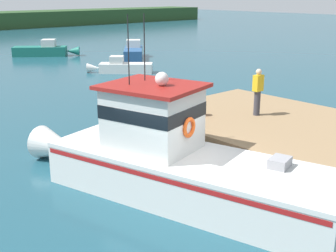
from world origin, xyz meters
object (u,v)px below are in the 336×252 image
(bait_bucket, at_px, (201,111))
(moored_boat_off_the_point, at_px, (45,50))
(moored_boat_near_channel, at_px, (121,67))
(mooring_buoy_inshore, at_px, (198,99))
(moored_boat_far_right, at_px, (133,52))
(deckhand_by_the_boat, at_px, (258,91))
(main_fishing_boat, at_px, (173,160))
(crate_stack_near_edge, at_px, (178,112))

(bait_bucket, bearing_deg, moored_boat_off_the_point, 74.47)
(moored_boat_near_channel, height_order, mooring_buoy_inshore, moored_boat_near_channel)
(moored_boat_far_right, bearing_deg, mooring_buoy_inshore, -116.61)
(bait_bucket, distance_m, moored_boat_far_right, 23.34)
(deckhand_by_the_boat, bearing_deg, main_fishing_boat, -169.74)
(mooring_buoy_inshore, bearing_deg, moored_boat_far_right, 63.39)
(main_fishing_boat, relative_size, crate_stack_near_edge, 16.56)
(main_fishing_boat, distance_m, deckhand_by_the_boat, 4.98)
(bait_bucket, height_order, deckhand_by_the_boat, deckhand_by_the_boat)
(crate_stack_near_edge, xyz_separation_m, moored_boat_near_channel, (7.89, 14.08, -0.99))
(main_fishing_boat, relative_size, mooring_buoy_inshore, 28.10)
(crate_stack_near_edge, relative_size, moored_boat_far_right, 0.12)
(deckhand_by_the_boat, xyz_separation_m, moored_boat_near_channel, (5.62, 15.68, -1.66))
(main_fishing_boat, bearing_deg, mooring_buoy_inshore, 40.62)
(main_fishing_boat, height_order, crate_stack_near_edge, main_fishing_boat)
(bait_bucket, bearing_deg, moored_boat_near_channel, 63.79)
(main_fishing_boat, relative_size, deckhand_by_the_boat, 6.10)
(main_fishing_boat, bearing_deg, moored_boat_near_channel, 57.83)
(moored_boat_far_right, distance_m, mooring_buoy_inshore, 16.73)
(crate_stack_near_edge, relative_size, mooring_buoy_inshore, 1.70)
(crate_stack_near_edge, relative_size, deckhand_by_the_boat, 0.37)
(main_fishing_boat, height_order, moored_boat_near_channel, main_fishing_boat)
(moored_boat_near_channel, height_order, moored_boat_off_the_point, moored_boat_off_the_point)
(moored_boat_far_right, relative_size, moored_boat_off_the_point, 1.00)
(bait_bucket, height_order, moored_boat_off_the_point, bait_bucket)
(crate_stack_near_edge, distance_m, moored_boat_off_the_point, 26.60)
(crate_stack_near_edge, height_order, bait_bucket, crate_stack_near_edge)
(moored_boat_near_channel, bearing_deg, crate_stack_near_edge, -119.26)
(main_fishing_boat, distance_m, mooring_buoy_inshore, 10.75)
(deckhand_by_the_boat, bearing_deg, moored_boat_far_right, 62.78)
(moored_boat_off_the_point, bearing_deg, moored_boat_near_channel, -90.24)
(moored_boat_near_channel, bearing_deg, moored_boat_off_the_point, 89.76)
(crate_stack_near_edge, height_order, moored_boat_near_channel, crate_stack_near_edge)
(moored_boat_far_right, bearing_deg, crate_stack_near_edge, -123.96)
(crate_stack_near_edge, height_order, moored_boat_far_right, crate_stack_near_edge)
(deckhand_by_the_boat, height_order, moored_boat_far_right, deckhand_by_the_boat)
(crate_stack_near_edge, height_order, deckhand_by_the_boat, deckhand_by_the_boat)
(main_fishing_boat, relative_size, bait_bucket, 29.23)
(main_fishing_boat, xyz_separation_m, bait_bucket, (3.31, 2.12, 0.36))
(moored_boat_off_the_point, xyz_separation_m, mooring_buoy_inshore, (-2.32, -20.87, -0.31))
(moored_boat_near_channel, relative_size, mooring_buoy_inshore, 11.04)
(crate_stack_near_edge, relative_size, moored_boat_near_channel, 0.15)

